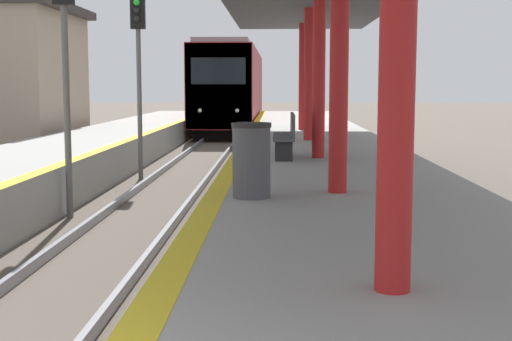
{
  "coord_description": "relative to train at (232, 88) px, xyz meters",
  "views": [
    {
      "loc": [
        2.51,
        -2.38,
        2.44
      ],
      "look_at": [
        1.77,
        22.13,
        -0.49
      ],
      "focal_mm": 50.0,
      "sensor_mm": 36.0,
      "label": 1
    }
  ],
  "objects": [
    {
      "name": "bench",
      "position": [
        2.7,
        -24.35,
        -0.86
      ],
      "size": [
        0.44,
        1.9,
        0.92
      ],
      "color": "#4C4C51",
      "rests_on": "platform_right"
    },
    {
      "name": "signal_mid",
      "position": [
        -1.34,
        -26.34,
        1.03
      ],
      "size": [
        0.36,
        0.31,
        4.77
      ],
      "color": "#595959",
      "rests_on": "ground"
    },
    {
      "name": "train",
      "position": [
        0.0,
        0.0,
        0.0
      ],
      "size": [
        2.88,
        18.3,
        4.5
      ],
      "color": "black",
      "rests_on": "ground"
    },
    {
      "name": "signal_far",
      "position": [
        -1.06,
        -20.88,
        1.03
      ],
      "size": [
        0.36,
        0.31,
        4.77
      ],
      "color": "#595959",
      "rests_on": "ground"
    },
    {
      "name": "trash_bin",
      "position": [
        2.16,
        -29.76,
        -0.85
      ],
      "size": [
        0.54,
        0.54,
        1.01
      ],
      "color": "#4C4C51",
      "rests_on": "platform_right"
    }
  ]
}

